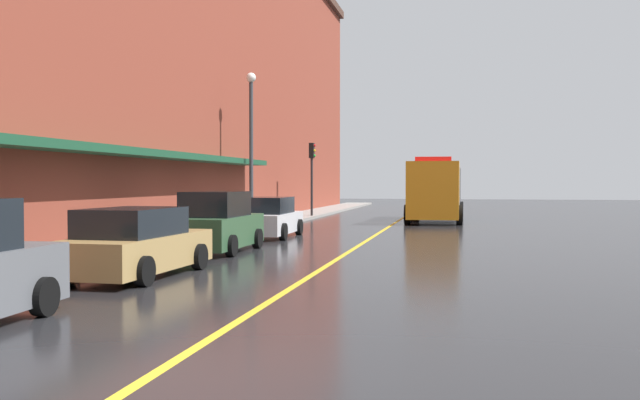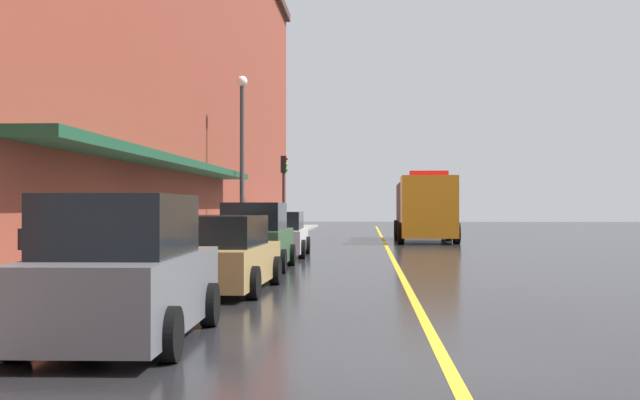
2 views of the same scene
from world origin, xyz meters
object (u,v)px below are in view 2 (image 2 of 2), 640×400
at_px(parked_car_1, 221,255).
at_px(parking_meter_2, 152,240).
at_px(utility_truck, 424,209).
at_px(street_lamp_left, 242,142).
at_px(parking_meter_1, 218,230).
at_px(traffic_light_near, 284,180).
at_px(parked_car_2, 256,238).
at_px(parked_car_0, 124,274).
at_px(parking_meter_0, 26,260).
at_px(parked_car_3, 279,235).

bearing_deg(parked_car_1, parking_meter_2, 91.53).
distance_m(utility_truck, street_lamp_left, 11.77).
relative_size(parking_meter_1, street_lamp_left, 0.19).
bearing_deg(parking_meter_1, parking_meter_2, -90.00).
height_order(street_lamp_left, traffic_light_near, street_lamp_left).
height_order(parked_car_2, utility_truck, utility_truck).
height_order(parked_car_0, traffic_light_near, traffic_light_near).
distance_m(parking_meter_0, parking_meter_2, 6.20).
relative_size(utility_truck, parking_meter_0, 6.71).
relative_size(parking_meter_2, traffic_light_near, 0.31).
bearing_deg(parked_car_2, street_lamp_left, 10.90).
bearing_deg(parked_car_1, parked_car_3, 2.16).
distance_m(parked_car_0, utility_truck, 30.89).
bearing_deg(utility_truck, parking_meter_2, -16.58).
bearing_deg(parking_meter_1, street_lamp_left, 94.02).
distance_m(street_lamp_left, traffic_light_near, 10.29).
bearing_deg(street_lamp_left, utility_truck, 45.63).
height_order(parked_car_3, street_lamp_left, street_lamp_left).
distance_m(parked_car_3, street_lamp_left, 5.97).
relative_size(parked_car_0, parking_meter_2, 3.33).
xyz_separation_m(utility_truck, parking_meter_1, (-7.40, -16.71, -0.57)).
relative_size(parked_car_3, parking_meter_2, 3.38).
bearing_deg(traffic_light_near, parked_car_0, -87.80).
bearing_deg(parked_car_3, traffic_light_near, 4.38).
xyz_separation_m(parking_meter_1, traffic_light_near, (0.06, 18.73, 2.10)).
relative_size(parking_meter_0, street_lamp_left, 0.19).
bearing_deg(parked_car_3, parked_car_1, 179.57).
distance_m(parking_meter_0, parking_meter_1, 13.57).
distance_m(parking_meter_2, street_lamp_left, 16.25).
xyz_separation_m(parked_car_1, parked_car_3, (-0.08, 11.62, -0.00)).
xyz_separation_m(parking_meter_0, parking_meter_1, (0.00, 13.57, 0.00)).
relative_size(parked_car_1, parking_meter_0, 3.57).
distance_m(parked_car_0, parking_meter_2, 6.34).
height_order(parking_meter_1, street_lamp_left, street_lamp_left).
xyz_separation_m(parked_car_0, parking_meter_1, (-1.30, 13.56, 0.17)).
relative_size(parked_car_0, parking_meter_1, 3.33).
relative_size(parked_car_0, parked_car_1, 0.93).
distance_m(utility_truck, parking_meter_1, 18.28).
height_order(parked_car_2, parking_meter_1, parked_car_2).
bearing_deg(parked_car_2, parked_car_3, -0.15).
bearing_deg(street_lamp_left, parking_meter_0, -88.44).
relative_size(parked_car_2, parking_meter_1, 3.25).
xyz_separation_m(parked_car_3, parking_meter_2, (-1.38, -11.61, 0.32)).
relative_size(parking_meter_1, parking_meter_2, 1.00).
distance_m(utility_truck, traffic_light_near, 7.76).
bearing_deg(parking_meter_0, street_lamp_left, 91.56).
bearing_deg(parked_car_0, parked_car_2, -1.90).
xyz_separation_m(parked_car_0, traffic_light_near, (-1.24, 32.29, 2.27)).
relative_size(parked_car_1, parked_car_2, 1.10).
xyz_separation_m(parked_car_2, parking_meter_2, (-1.37, -5.76, 0.20)).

